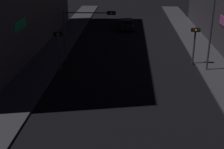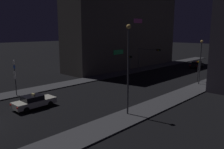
{
  "view_description": "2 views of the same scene",
  "coord_description": "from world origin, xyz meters",
  "px_view_note": "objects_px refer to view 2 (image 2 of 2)",
  "views": [
    {
      "loc": [
        0.06,
        2.4,
        9.74
      ],
      "look_at": [
        -1.0,
        20.74,
        2.56
      ],
      "focal_mm": 49.57,
      "sensor_mm": 36.0,
      "label": 1
    },
    {
      "loc": [
        20.93,
        -5.0,
        8.06
      ],
      "look_at": [
        0.82,
        15.9,
        2.55
      ],
      "focal_mm": 36.48,
      "sensor_mm": 36.0,
      "label": 2
    }
  ],
  "objects_px": {
    "sign_pole_left": "(15,74)",
    "far_car": "(197,65)",
    "traffic_light_right_kerb": "(198,66)",
    "street_lamp_far_block": "(201,58)",
    "taxi": "(34,101)",
    "traffic_light_left_kerb": "(130,61)",
    "traffic_light_overhead": "(147,55)",
    "street_lamp_near_block": "(128,60)"
  },
  "relations": [
    {
      "from": "traffic_light_overhead",
      "to": "traffic_light_left_kerb",
      "type": "bearing_deg",
      "value": -125.63
    },
    {
      "from": "traffic_light_right_kerb",
      "to": "street_lamp_near_block",
      "type": "height_order",
      "value": "street_lamp_near_block"
    },
    {
      "from": "traffic_light_overhead",
      "to": "traffic_light_right_kerb",
      "type": "height_order",
      "value": "traffic_light_overhead"
    },
    {
      "from": "traffic_light_overhead",
      "to": "sign_pole_left",
      "type": "xyz_separation_m",
      "value": [
        -2.79,
        -24.09,
        -0.83
      ]
    },
    {
      "from": "traffic_light_left_kerb",
      "to": "sign_pole_left",
      "type": "bearing_deg",
      "value": -92.27
    },
    {
      "from": "traffic_light_overhead",
      "to": "traffic_light_right_kerb",
      "type": "bearing_deg",
      "value": -1.98
    },
    {
      "from": "traffic_light_left_kerb",
      "to": "street_lamp_near_block",
      "type": "bearing_deg",
      "value": -51.14
    },
    {
      "from": "far_car",
      "to": "street_lamp_far_block",
      "type": "xyz_separation_m",
      "value": [
        7.34,
        -15.92,
        3.46
      ]
    },
    {
      "from": "far_car",
      "to": "street_lamp_far_block",
      "type": "height_order",
      "value": "street_lamp_far_block"
    },
    {
      "from": "far_car",
      "to": "traffic_light_left_kerb",
      "type": "xyz_separation_m",
      "value": [
        -5.68,
        -16.63,
        1.86
      ]
    },
    {
      "from": "traffic_light_overhead",
      "to": "sign_pole_left",
      "type": "bearing_deg",
      "value": -96.62
    },
    {
      "from": "far_car",
      "to": "sign_pole_left",
      "type": "xyz_separation_m",
      "value": [
        -6.53,
        -38.0,
        2.09
      ]
    },
    {
      "from": "traffic_light_left_kerb",
      "to": "street_lamp_far_block",
      "type": "bearing_deg",
      "value": 3.13
    },
    {
      "from": "traffic_light_left_kerb",
      "to": "street_lamp_far_block",
      "type": "relative_size",
      "value": 0.54
    },
    {
      "from": "taxi",
      "to": "traffic_light_overhead",
      "type": "xyz_separation_m",
      "value": [
        -2.99,
        24.71,
        2.91
      ]
    },
    {
      "from": "traffic_light_right_kerb",
      "to": "sign_pole_left",
      "type": "bearing_deg",
      "value": -118.59
    },
    {
      "from": "sign_pole_left",
      "to": "traffic_light_left_kerb",
      "type": "bearing_deg",
      "value": 87.73
    },
    {
      "from": "street_lamp_near_block",
      "to": "traffic_light_right_kerb",
      "type": "bearing_deg",
      "value": 94.02
    },
    {
      "from": "traffic_light_overhead",
      "to": "traffic_light_right_kerb",
      "type": "xyz_separation_m",
      "value": [
        10.14,
        -0.35,
        -1.08
      ]
    },
    {
      "from": "taxi",
      "to": "traffic_light_left_kerb",
      "type": "bearing_deg",
      "value": 102.66
    },
    {
      "from": "taxi",
      "to": "traffic_light_right_kerb",
      "type": "height_order",
      "value": "traffic_light_right_kerb"
    },
    {
      "from": "taxi",
      "to": "far_car",
      "type": "xyz_separation_m",
      "value": [
        0.74,
        38.63,
        -0.0
      ]
    },
    {
      "from": "far_car",
      "to": "street_lamp_near_block",
      "type": "relative_size",
      "value": 0.54
    },
    {
      "from": "sign_pole_left",
      "to": "street_lamp_near_block",
      "type": "relative_size",
      "value": 0.52
    },
    {
      "from": "taxi",
      "to": "street_lamp_far_block",
      "type": "relative_size",
      "value": 0.67
    },
    {
      "from": "taxi",
      "to": "traffic_light_left_kerb",
      "type": "relative_size",
      "value": 1.24
    },
    {
      "from": "street_lamp_near_block",
      "to": "street_lamp_far_block",
      "type": "distance_m",
      "value": 17.43
    },
    {
      "from": "traffic_light_overhead",
      "to": "street_lamp_near_block",
      "type": "relative_size",
      "value": 0.58
    },
    {
      "from": "sign_pole_left",
      "to": "street_lamp_far_block",
      "type": "bearing_deg",
      "value": 57.87
    },
    {
      "from": "traffic_light_right_kerb",
      "to": "street_lamp_far_block",
      "type": "relative_size",
      "value": 0.54
    },
    {
      "from": "traffic_light_left_kerb",
      "to": "traffic_light_right_kerb",
      "type": "xyz_separation_m",
      "value": [
        12.09,
        2.37,
        -0.02
      ]
    },
    {
      "from": "traffic_light_right_kerb",
      "to": "street_lamp_near_block",
      "type": "relative_size",
      "value": 0.42
    },
    {
      "from": "traffic_light_left_kerb",
      "to": "sign_pole_left",
      "type": "height_order",
      "value": "sign_pole_left"
    },
    {
      "from": "traffic_light_right_kerb",
      "to": "street_lamp_far_block",
      "type": "bearing_deg",
      "value": -60.53
    },
    {
      "from": "traffic_light_right_kerb",
      "to": "far_car",
      "type": "bearing_deg",
      "value": 114.18
    },
    {
      "from": "taxi",
      "to": "street_lamp_near_block",
      "type": "xyz_separation_m",
      "value": [
        8.49,
        5.32,
        4.71
      ]
    },
    {
      "from": "traffic_light_right_kerb",
      "to": "street_lamp_far_block",
      "type": "xyz_separation_m",
      "value": [
        0.93,
        -1.65,
        1.62
      ]
    },
    {
      "from": "sign_pole_left",
      "to": "street_lamp_near_block",
      "type": "distance_m",
      "value": 15.26
    },
    {
      "from": "traffic_light_left_kerb",
      "to": "sign_pole_left",
      "type": "relative_size",
      "value": 0.8
    },
    {
      "from": "taxi",
      "to": "traffic_light_overhead",
      "type": "relative_size",
      "value": 0.9
    },
    {
      "from": "sign_pole_left",
      "to": "far_car",
      "type": "bearing_deg",
      "value": 80.25
    },
    {
      "from": "sign_pole_left",
      "to": "street_lamp_near_block",
      "type": "height_order",
      "value": "street_lamp_near_block"
    }
  ]
}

